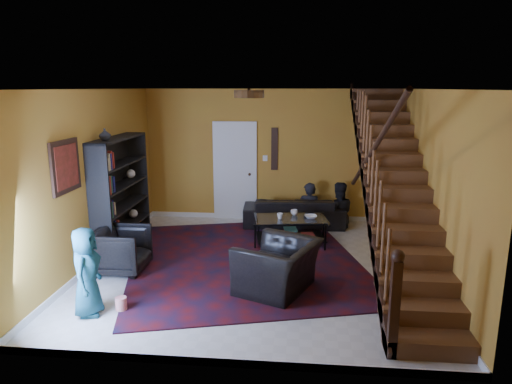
# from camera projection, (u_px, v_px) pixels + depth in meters

# --- Properties ---
(floor) EXTENTS (5.50, 5.50, 0.00)m
(floor) POSITION_uv_depth(u_px,v_px,m) (255.00, 266.00, 7.38)
(floor) COLOR beige
(floor) RESTS_ON ground
(room) EXTENTS (5.50, 5.50, 5.50)m
(room) POSITION_uv_depth(u_px,v_px,m) (193.00, 235.00, 8.78)
(room) COLOR #B28427
(room) RESTS_ON ground
(staircase) EXTENTS (0.95, 5.02, 3.18)m
(staircase) POSITION_uv_depth(u_px,v_px,m) (395.00, 184.00, 6.87)
(staircase) COLOR brown
(staircase) RESTS_ON floor
(bookshelf) EXTENTS (0.35, 1.80, 2.00)m
(bookshelf) POSITION_uv_depth(u_px,v_px,m) (122.00, 196.00, 7.97)
(bookshelf) COLOR black
(bookshelf) RESTS_ON floor
(door) EXTENTS (0.82, 0.05, 2.05)m
(door) POSITION_uv_depth(u_px,v_px,m) (235.00, 173.00, 9.86)
(door) COLOR silver
(door) RESTS_ON floor
(framed_picture) EXTENTS (0.04, 0.74, 0.74)m
(framed_picture) POSITION_uv_depth(u_px,v_px,m) (65.00, 166.00, 6.35)
(framed_picture) COLOR maroon
(framed_picture) RESTS_ON room
(wall_hanging) EXTENTS (0.14, 0.03, 0.90)m
(wall_hanging) POSITION_uv_depth(u_px,v_px,m) (275.00, 149.00, 9.67)
(wall_hanging) COLOR black
(wall_hanging) RESTS_ON room
(ceiling_fixture) EXTENTS (0.40, 0.40, 0.10)m
(ceiling_fixture) POSITION_uv_depth(u_px,v_px,m) (249.00, 94.00, 5.99)
(ceiling_fixture) COLOR #3F2814
(ceiling_fixture) RESTS_ON room
(rug) EXTENTS (4.61, 4.99, 0.02)m
(rug) POSITION_uv_depth(u_px,v_px,m) (244.00, 260.00, 7.64)
(rug) COLOR #470C0F
(rug) RESTS_ON floor
(sofa) EXTENTS (2.12, 0.93, 0.61)m
(sofa) POSITION_uv_depth(u_px,v_px,m) (294.00, 211.00, 9.49)
(sofa) COLOR black
(sofa) RESTS_ON floor
(armchair_left) EXTENTS (0.79, 0.77, 0.71)m
(armchair_left) POSITION_uv_depth(u_px,v_px,m) (121.00, 250.00, 7.09)
(armchair_left) COLOR black
(armchair_left) RESTS_ON floor
(armchair_right) EXTENTS (1.32, 1.39, 0.72)m
(armchair_right) POSITION_uv_depth(u_px,v_px,m) (278.00, 267.00, 6.43)
(armchair_right) COLOR black
(armchair_right) RESTS_ON floor
(person_adult_a) EXTENTS (0.51, 0.34, 1.37)m
(person_adult_a) POSITION_uv_depth(u_px,v_px,m) (309.00, 214.00, 9.52)
(person_adult_a) COLOR black
(person_adult_a) RESTS_ON sofa
(person_adult_b) EXTENTS (0.73, 0.60, 1.38)m
(person_adult_b) POSITION_uv_depth(u_px,v_px,m) (338.00, 215.00, 9.47)
(person_adult_b) COLOR black
(person_adult_b) RESTS_ON sofa
(person_child) EXTENTS (0.43, 0.60, 1.15)m
(person_child) POSITION_uv_depth(u_px,v_px,m) (86.00, 272.00, 5.70)
(person_child) COLOR #164955
(person_child) RESTS_ON armchair_left
(coffee_table) EXTENTS (1.40, 0.95, 0.49)m
(coffee_table) POSITION_uv_depth(u_px,v_px,m) (290.00, 229.00, 8.38)
(coffee_table) COLOR black
(coffee_table) RESTS_ON floor
(cup_a) EXTENTS (0.14, 0.14, 0.10)m
(cup_a) POSITION_uv_depth(u_px,v_px,m) (294.00, 212.00, 8.51)
(cup_a) COLOR #999999
(cup_a) RESTS_ON coffee_table
(cup_b) EXTENTS (0.11, 0.11, 0.10)m
(cup_b) POSITION_uv_depth(u_px,v_px,m) (280.00, 216.00, 8.28)
(cup_b) COLOR #999999
(cup_b) RESTS_ON coffee_table
(bowl) EXTENTS (0.26, 0.26, 0.06)m
(bowl) POSITION_uv_depth(u_px,v_px,m) (311.00, 217.00, 8.31)
(bowl) COLOR #999999
(bowl) RESTS_ON coffee_table
(vase) EXTENTS (0.18, 0.18, 0.19)m
(vase) POSITION_uv_depth(u_px,v_px,m) (105.00, 135.00, 7.23)
(vase) COLOR #999999
(vase) RESTS_ON bookshelf
(popcorn_bucket) EXTENTS (0.19, 0.19, 0.17)m
(popcorn_bucket) POSITION_uv_depth(u_px,v_px,m) (121.00, 303.00, 5.88)
(popcorn_bucket) COLOR red
(popcorn_bucket) RESTS_ON rug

